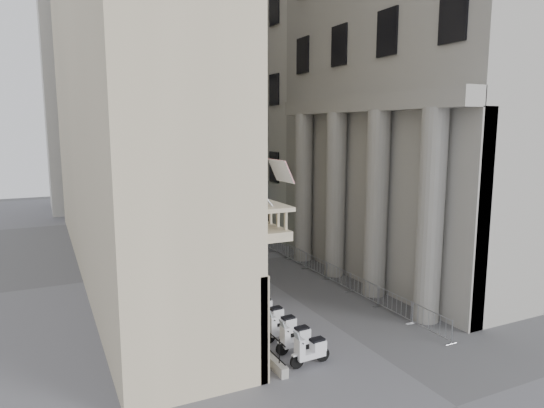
# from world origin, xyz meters

# --- Properties ---
(ground) EXTENTS (120.00, 120.00, 0.00)m
(ground) POSITION_xyz_m (0.00, 0.00, 0.00)
(ground) COLOR #4F4F51
(ground) RESTS_ON ground
(far_building) EXTENTS (22.00, 10.00, 30.00)m
(far_building) POSITION_xyz_m (0.00, 48.00, 15.00)
(far_building) COLOR beige
(far_building) RESTS_ON ground
(iron_fence) EXTENTS (0.30, 28.00, 1.40)m
(iron_fence) POSITION_xyz_m (-4.30, 18.00, 0.00)
(iron_fence) COLOR black
(iron_fence) RESTS_ON ground
(blue_awning) EXTENTS (1.60, 3.00, 3.00)m
(blue_awning) POSITION_xyz_m (4.15, 26.00, 0.00)
(blue_awning) COLOR navy
(blue_awning) RESTS_ON ground
(flag) EXTENTS (1.00, 1.40, 8.20)m
(flag) POSITION_xyz_m (-4.00, 5.00, 0.00)
(flag) COLOR #9E0C11
(flag) RESTS_ON ground
(scooter_0) EXTENTS (1.43, 0.63, 1.50)m
(scooter_0) POSITION_xyz_m (-2.91, 4.57, 0.00)
(scooter_0) COLOR white
(scooter_0) RESTS_ON ground
(scooter_1) EXTENTS (1.43, 0.63, 1.50)m
(scooter_1) POSITION_xyz_m (-2.91, 5.79, 0.00)
(scooter_1) COLOR white
(scooter_1) RESTS_ON ground
(scooter_2) EXTENTS (1.43, 0.63, 1.50)m
(scooter_2) POSITION_xyz_m (-2.91, 7.01, 0.00)
(scooter_2) COLOR white
(scooter_2) RESTS_ON ground
(scooter_3) EXTENTS (1.43, 0.63, 1.50)m
(scooter_3) POSITION_xyz_m (-2.91, 8.24, 0.00)
(scooter_3) COLOR white
(scooter_3) RESTS_ON ground
(scooter_4) EXTENTS (1.43, 0.63, 1.50)m
(scooter_4) POSITION_xyz_m (-2.91, 9.46, 0.00)
(scooter_4) COLOR white
(scooter_4) RESTS_ON ground
(scooter_5) EXTENTS (1.43, 0.63, 1.50)m
(scooter_5) POSITION_xyz_m (-2.91, 10.69, 0.00)
(scooter_5) COLOR white
(scooter_5) RESTS_ON ground
(scooter_6) EXTENTS (1.43, 0.63, 1.50)m
(scooter_6) POSITION_xyz_m (-2.91, 11.91, 0.00)
(scooter_6) COLOR white
(scooter_6) RESTS_ON ground
(scooter_7) EXTENTS (1.43, 0.63, 1.50)m
(scooter_7) POSITION_xyz_m (-2.91, 13.13, 0.00)
(scooter_7) COLOR white
(scooter_7) RESTS_ON ground
(scooter_8) EXTENTS (1.43, 0.63, 1.50)m
(scooter_8) POSITION_xyz_m (-2.91, 14.36, 0.00)
(scooter_8) COLOR white
(scooter_8) RESTS_ON ground
(scooter_9) EXTENTS (1.43, 0.63, 1.50)m
(scooter_9) POSITION_xyz_m (-2.91, 15.58, 0.00)
(scooter_9) COLOR white
(scooter_9) RESTS_ON ground
(scooter_10) EXTENTS (1.43, 0.63, 1.50)m
(scooter_10) POSITION_xyz_m (-2.91, 16.80, 0.00)
(scooter_10) COLOR white
(scooter_10) RESTS_ON ground
(scooter_11) EXTENTS (1.43, 0.63, 1.50)m
(scooter_11) POSITION_xyz_m (-2.91, 18.03, 0.00)
(scooter_11) COLOR white
(scooter_11) RESTS_ON ground
(scooter_12) EXTENTS (1.43, 0.63, 1.50)m
(scooter_12) POSITION_xyz_m (-2.91, 19.25, 0.00)
(scooter_12) COLOR white
(scooter_12) RESTS_ON ground
(barrier_0) EXTENTS (0.60, 2.40, 1.10)m
(barrier_0) POSITION_xyz_m (3.35, 4.70, 0.00)
(barrier_0) COLOR #A1A3A8
(barrier_0) RESTS_ON ground
(barrier_1) EXTENTS (0.60, 2.40, 1.10)m
(barrier_1) POSITION_xyz_m (3.35, 7.20, 0.00)
(barrier_1) COLOR #A1A3A8
(barrier_1) RESTS_ON ground
(barrier_2) EXTENTS (0.60, 2.40, 1.10)m
(barrier_2) POSITION_xyz_m (3.35, 9.70, 0.00)
(barrier_2) COLOR #A1A3A8
(barrier_2) RESTS_ON ground
(barrier_3) EXTENTS (0.60, 2.40, 1.10)m
(barrier_3) POSITION_xyz_m (3.35, 12.20, 0.00)
(barrier_3) COLOR #A1A3A8
(barrier_3) RESTS_ON ground
(barrier_4) EXTENTS (0.60, 2.40, 1.10)m
(barrier_4) POSITION_xyz_m (3.35, 14.70, 0.00)
(barrier_4) COLOR #A1A3A8
(barrier_4) RESTS_ON ground
(barrier_5) EXTENTS (0.60, 2.40, 1.10)m
(barrier_5) POSITION_xyz_m (3.35, 17.20, 0.00)
(barrier_5) COLOR #A1A3A8
(barrier_5) RESTS_ON ground
(barrier_6) EXTENTS (0.60, 2.40, 1.10)m
(barrier_6) POSITION_xyz_m (3.35, 19.70, 0.00)
(barrier_6) COLOR #A1A3A8
(barrier_6) RESTS_ON ground
(barrier_7) EXTENTS (0.60, 2.40, 1.10)m
(barrier_7) POSITION_xyz_m (3.35, 22.20, 0.00)
(barrier_7) COLOR #A1A3A8
(barrier_7) RESTS_ON ground
(security_tent) EXTENTS (4.57, 4.57, 3.71)m
(security_tent) POSITION_xyz_m (-3.60, 24.09, 3.10)
(security_tent) COLOR white
(security_tent) RESTS_ON ground
(street_lamp) EXTENTS (2.28, 1.01, 7.34)m
(street_lamp) POSITION_xyz_m (-2.76, 26.34, 4.33)
(street_lamp) COLOR gray
(street_lamp) RESTS_ON ground
(info_kiosk) EXTENTS (0.28, 0.84, 1.76)m
(info_kiosk) POSITION_xyz_m (-2.69, 23.49, 0.89)
(info_kiosk) COLOR black
(info_kiosk) RESTS_ON ground
(pedestrian_a) EXTENTS (0.75, 0.53, 1.93)m
(pedestrian_a) POSITION_xyz_m (0.02, 30.30, 0.96)
(pedestrian_a) COLOR black
(pedestrian_a) RESTS_ON ground
(pedestrian_b) EXTENTS (1.17, 1.13, 1.89)m
(pedestrian_b) POSITION_xyz_m (0.15, 34.46, 0.95)
(pedestrian_b) COLOR black
(pedestrian_b) RESTS_ON ground
(pedestrian_c) EXTENTS (1.08, 0.82, 1.97)m
(pedestrian_c) POSITION_xyz_m (-2.00, 34.95, 0.99)
(pedestrian_c) COLOR black
(pedestrian_c) RESTS_ON ground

